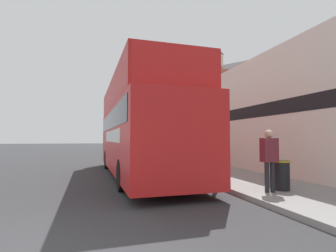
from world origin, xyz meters
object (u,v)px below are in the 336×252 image
(tour_bus, at_px, (140,133))
(lamp_post_nearest, at_px, (219,89))
(parked_car_ahead_of_bus, at_px, (129,150))
(lamp_post_third, at_px, (143,121))
(pedestrian_second, at_px, (269,155))
(litter_bin, at_px, (281,174))
(lamp_post_second, at_px, (162,109))

(tour_bus, xyz_separation_m, lamp_post_nearest, (2.28, -3.03, 1.51))
(parked_car_ahead_of_bus, xyz_separation_m, lamp_post_third, (1.78, 3.64, 2.50))
(lamp_post_third, bearing_deg, parked_car_ahead_of_bus, -116.04)
(pedestrian_second, height_order, litter_bin, pedestrian_second)
(parked_car_ahead_of_bus, bearing_deg, lamp_post_nearest, -80.98)
(lamp_post_second, xyz_separation_m, litter_bin, (0.95, -9.75, -2.88))
(lamp_post_nearest, bearing_deg, parked_car_ahead_of_bus, 97.61)
(litter_bin, bearing_deg, lamp_post_nearest, 114.24)
(pedestrian_second, relative_size, lamp_post_nearest, 0.36)
(tour_bus, xyz_separation_m, pedestrian_second, (2.66, -5.19, -0.67))
(parked_car_ahead_of_bus, height_order, lamp_post_nearest, lamp_post_nearest)
(pedestrian_second, bearing_deg, parked_car_ahead_of_bus, 97.97)
(tour_bus, height_order, litter_bin, tour_bus)
(tour_bus, height_order, lamp_post_second, lamp_post_second)
(lamp_post_third, bearing_deg, litter_bin, -87.69)
(lamp_post_nearest, bearing_deg, lamp_post_second, 90.36)
(lamp_post_third, xyz_separation_m, litter_bin, (0.71, -17.50, -2.65))
(pedestrian_second, relative_size, lamp_post_third, 0.38)
(tour_bus, height_order, parked_car_ahead_of_bus, tour_bus)
(parked_car_ahead_of_bus, bearing_deg, litter_bin, -78.42)
(pedestrian_second, xyz_separation_m, lamp_post_nearest, (-0.38, 2.17, 2.19))
(lamp_post_nearest, bearing_deg, pedestrian_second, -80.05)
(lamp_post_second, bearing_deg, lamp_post_nearest, -89.64)
(lamp_post_second, bearing_deg, parked_car_ahead_of_bus, 110.47)
(parked_car_ahead_of_bus, relative_size, lamp_post_nearest, 0.88)
(parked_car_ahead_of_bus, height_order, pedestrian_second, pedestrian_second)
(litter_bin, bearing_deg, lamp_post_second, 95.56)
(parked_car_ahead_of_bus, bearing_deg, tour_bus, -93.09)
(tour_bus, bearing_deg, pedestrian_second, -63.91)
(lamp_post_third, relative_size, litter_bin, 5.27)
(pedestrian_second, xyz_separation_m, lamp_post_second, (-0.43, 9.92, 2.32))
(lamp_post_third, bearing_deg, lamp_post_nearest, -90.72)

